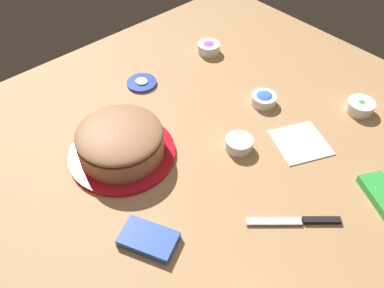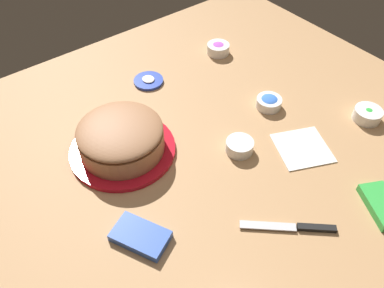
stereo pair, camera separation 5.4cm
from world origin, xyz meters
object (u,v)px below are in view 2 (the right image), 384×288
Objects in this scene: paper_napkin at (302,148)px; candy_box_upper at (382,205)px; sprinkle_bowl_blue at (269,102)px; candy_box_lower at (140,236)px; frosted_cake at (121,139)px; spreading_knife at (296,228)px; sprinkle_bowl_rainbow at (218,48)px; sprinkle_bowl_green at (368,114)px; frosting_tub_lid at (148,81)px; sprinkle_bowl_pink at (240,146)px.

candy_box_upper is at bearing 179.75° from paper_napkin.
candy_box_lower is (-0.15, 0.60, -0.01)m from sprinkle_bowl_blue.
spreading_knife is (-0.49, -0.20, -0.04)m from frosted_cake.
spreading_knife is 0.79m from sprinkle_bowl_rainbow.
frosted_cake reaches higher than candy_box_upper.
candy_box_upper is 0.27m from paper_napkin.
sprinkle_bowl_green is at bearing -121.86° from candy_box_lower.
spreading_knife is 0.38m from candy_box_lower.
frosted_cake is 0.50m from sprinkle_bowl_blue.
spreading_knife reaches higher than paper_napkin.
frosted_cake is at bearing 53.32° from paper_napkin.
frosting_tub_lid is 1.23× the size of sprinkle_bowl_rainbow.
sprinkle_bowl_rainbow is 0.59m from sprinkle_bowl_green.
candy_box_upper is (-0.23, 0.26, -0.01)m from sprinkle_bowl_green.
frosted_cake is at bearing 133.99° from frosting_tub_lid.
sprinkle_bowl_green reaches higher than paper_napkin.
sprinkle_bowl_green is at bearing -21.15° from candy_box_upper.
frosted_cake is at bearing 62.56° from sprinkle_bowl_green.
paper_napkin is at bearing 164.14° from sprinkle_bowl_blue.
candy_box_upper reaches higher than frosting_tub_lid.
candy_box_lower is at bearing 126.44° from sprinkle_bowl_rainbow.
sprinkle_bowl_green is 0.80m from candy_box_lower.
candy_box_lower reaches higher than spreading_knife.
spreading_knife is at bearing -157.55° from frosted_cake.
frosting_tub_lid is (0.23, -0.24, -0.04)m from frosted_cake.
candy_box_lower is at bearing 56.09° from spreading_knife.
frosted_cake is at bearing -49.07° from candy_box_lower.
sprinkle_bowl_green is at bearing -142.84° from frosting_tub_lid.
sprinkle_bowl_rainbow reaches higher than sprinkle_bowl_pink.
candy_box_lower is (-0.49, 0.67, -0.01)m from sprinkle_bowl_rainbow.
sprinkle_bowl_green is (-0.23, -0.20, 0.00)m from sprinkle_bowl_blue.
sprinkle_bowl_blue is at bearing -104.14° from frosted_cake.
spreading_knife is 2.28× the size of sprinkle_bowl_blue.
sprinkle_bowl_pink is at bearing 49.48° from candy_box_upper.
sprinkle_bowl_green is (0.14, -0.48, 0.02)m from spreading_knife.
candy_box_lower is (0.08, 0.80, -0.01)m from sprinkle_bowl_green.
sprinkle_bowl_rainbow is 0.62× the size of candy_box_lower.
frosted_cake reaches higher than spreading_knife.
spreading_knife is at bearing 166.34° from sprinkle_bowl_pink.
frosting_tub_lid is at bearing 18.77° from paper_napkin.
sprinkle_bowl_pink is 0.60× the size of candy_box_lower.
candy_box_lower is at bearing 99.97° from sprinkle_bowl_pink.
candy_box_upper is (-0.80, 0.13, -0.01)m from sprinkle_bowl_rainbow.
frosting_tub_lid is 0.44m from sprinkle_bowl_pink.
sprinkle_bowl_pink is 0.23m from sprinkle_bowl_blue.
sprinkle_bowl_rainbow reaches higher than candy_box_lower.
sprinkle_bowl_rainbow is at bearing -33.48° from sprinkle_bowl_pink.
frosted_cake is at bearing 52.55° from sprinkle_bowl_pink.
sprinkle_bowl_pink is 0.39m from candy_box_lower.
sprinkle_bowl_blue is (0.09, -0.21, 0.00)m from sprinkle_bowl_pink.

